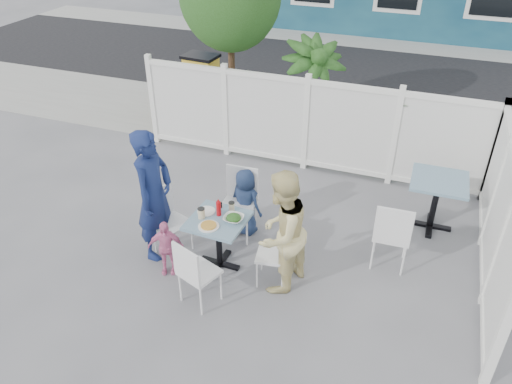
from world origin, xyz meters
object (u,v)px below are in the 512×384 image
(main_table, at_px, (218,230))
(man, at_px, (154,195))
(utility_cabinet, at_px, (202,85))
(chair_back, at_px, (240,197))
(spare_table, at_px, (438,191))
(chair_left, at_px, (167,216))
(chair_right, at_px, (278,250))
(toddler, at_px, (166,247))
(chair_near, at_px, (194,270))
(woman, at_px, (281,233))
(boy, at_px, (245,202))

(main_table, distance_m, man, 0.93)
(utility_cabinet, relative_size, chair_back, 1.17)
(spare_table, distance_m, man, 3.87)
(chair_left, relative_size, chair_back, 0.92)
(utility_cabinet, distance_m, chair_left, 4.66)
(chair_right, bearing_deg, chair_left, 76.26)
(utility_cabinet, bearing_deg, main_table, -56.94)
(utility_cabinet, height_order, toddler, utility_cabinet)
(utility_cabinet, relative_size, toddler, 1.51)
(chair_right, xyz_separation_m, chair_near, (-0.78, -0.71, 0.03))
(chair_near, bearing_deg, chair_back, 111.90)
(chair_right, relative_size, chair_near, 0.95)
(chair_near, xyz_separation_m, woman, (0.82, 0.67, 0.28))
(main_table, relative_size, chair_right, 0.86)
(utility_cabinet, xyz_separation_m, boy, (2.41, -3.67, -0.09))
(chair_back, xyz_separation_m, woman, (0.86, -0.84, 0.22))
(chair_near, bearing_deg, chair_left, 154.42)
(chair_left, xyz_separation_m, chair_near, (0.80, -0.82, -0.01))
(man, bearing_deg, woman, -91.30)
(utility_cabinet, xyz_separation_m, man, (1.49, -4.48, 0.31))
(chair_back, distance_m, man, 1.20)
(utility_cabinet, height_order, spare_table, utility_cabinet)
(chair_near, distance_m, woman, 1.09)
(chair_left, xyz_separation_m, chair_right, (1.58, -0.12, -0.04))
(utility_cabinet, distance_m, man, 4.73)
(spare_table, xyz_separation_m, chair_near, (-2.49, -2.56, -0.10))
(utility_cabinet, height_order, boy, utility_cabinet)
(man, bearing_deg, chair_back, -46.81)
(chair_back, relative_size, toddler, 1.29)
(man, bearing_deg, utility_cabinet, 18.96)
(woman, bearing_deg, utility_cabinet, -129.70)
(chair_left, bearing_deg, toddler, 44.64)
(utility_cabinet, relative_size, chair_near, 1.31)
(woman, bearing_deg, boy, -122.58)
(chair_near, bearing_deg, boy, 109.24)
(toddler, bearing_deg, main_table, 9.34)
(man, bearing_deg, chair_right, -89.91)
(woman, relative_size, toddler, 2.05)
(spare_table, relative_size, woman, 0.50)
(main_table, relative_size, spare_table, 0.91)
(utility_cabinet, relative_size, chair_right, 1.38)
(main_table, relative_size, chair_left, 0.79)
(man, bearing_deg, chair_near, -128.32)
(chair_back, bearing_deg, toddler, 61.23)
(utility_cabinet, xyz_separation_m, chair_right, (3.16, -4.50, -0.09))
(chair_back, bearing_deg, main_table, 88.99)
(chair_right, height_order, chair_near, chair_near)
(main_table, height_order, spare_table, spare_table)
(spare_table, height_order, toddler, spare_table)
(chair_back, xyz_separation_m, toddler, (-0.55, -1.11, -0.19))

